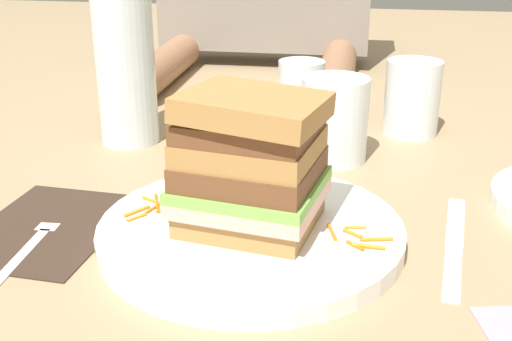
% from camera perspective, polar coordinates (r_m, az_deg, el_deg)
% --- Properties ---
extents(ground_plane, '(3.00, 3.00, 0.00)m').
position_cam_1_polar(ground_plane, '(0.59, 0.68, -6.58)').
color(ground_plane, '#9E8460').
extents(main_plate, '(0.28, 0.28, 0.02)m').
position_cam_1_polar(main_plate, '(0.60, -0.47, -5.40)').
color(main_plate, white).
rests_on(main_plate, ground_plane).
extents(sandwich, '(0.14, 0.13, 0.13)m').
position_cam_1_polar(sandwich, '(0.57, -0.43, 0.73)').
color(sandwich, '#A87A42').
rests_on(sandwich, main_plate).
extents(carrot_shred_0, '(0.01, 0.02, 0.00)m').
position_cam_1_polar(carrot_shred_0, '(0.61, -7.72, -4.01)').
color(carrot_shred_0, orange).
rests_on(carrot_shred_0, main_plate).
extents(carrot_shred_1, '(0.02, 0.03, 0.00)m').
position_cam_1_polar(carrot_shred_1, '(0.62, -10.41, -3.51)').
color(carrot_shred_1, orange).
rests_on(carrot_shred_1, main_plate).
extents(carrot_shred_2, '(0.02, 0.01, 0.00)m').
position_cam_1_polar(carrot_shred_2, '(0.64, -9.17, -2.59)').
color(carrot_shred_2, orange).
rests_on(carrot_shred_2, main_plate).
extents(carrot_shred_3, '(0.01, 0.02, 0.00)m').
position_cam_1_polar(carrot_shred_3, '(0.64, -7.98, -2.57)').
color(carrot_shred_3, orange).
rests_on(carrot_shred_3, main_plate).
extents(carrot_shred_4, '(0.02, 0.02, 0.00)m').
position_cam_1_polar(carrot_shred_4, '(0.61, -10.30, -3.87)').
color(carrot_shred_4, orange).
rests_on(carrot_shred_4, main_plate).
extents(carrot_shred_5, '(0.01, 0.03, 0.00)m').
position_cam_1_polar(carrot_shred_5, '(0.63, -8.97, -3.26)').
color(carrot_shred_5, orange).
rests_on(carrot_shred_5, main_plate).
extents(carrot_shred_6, '(0.01, 0.03, 0.00)m').
position_cam_1_polar(carrot_shred_6, '(0.64, -8.71, -2.70)').
color(carrot_shred_6, orange).
rests_on(carrot_shred_6, main_plate).
extents(carrot_shred_7, '(0.02, 0.03, 0.00)m').
position_cam_1_polar(carrot_shred_7, '(0.63, -7.43, -3.20)').
color(carrot_shred_7, orange).
rests_on(carrot_shred_7, main_plate).
extents(carrot_shred_8, '(0.02, 0.02, 0.00)m').
position_cam_1_polar(carrot_shred_8, '(0.56, 8.69, -6.54)').
color(carrot_shred_8, orange).
rests_on(carrot_shred_8, main_plate).
extents(carrot_shred_9, '(0.02, 0.01, 0.00)m').
position_cam_1_polar(carrot_shred_9, '(0.58, 8.46, -5.41)').
color(carrot_shred_9, orange).
rests_on(carrot_shred_9, main_plate).
extents(carrot_shred_10, '(0.03, 0.01, 0.00)m').
position_cam_1_polar(carrot_shred_10, '(0.56, 9.82, -6.57)').
color(carrot_shred_10, orange).
rests_on(carrot_shred_10, main_plate).
extents(carrot_shred_11, '(0.02, 0.01, 0.00)m').
position_cam_1_polar(carrot_shred_11, '(0.59, 8.71, -4.94)').
color(carrot_shred_11, orange).
rests_on(carrot_shred_11, main_plate).
extents(carrot_shred_12, '(0.03, 0.01, 0.00)m').
position_cam_1_polar(carrot_shred_12, '(0.57, 10.52, -5.94)').
color(carrot_shred_12, orange).
rests_on(carrot_shred_12, main_plate).
extents(carrot_shred_13, '(0.01, 0.03, 0.00)m').
position_cam_1_polar(carrot_shred_13, '(0.58, 6.68, -5.34)').
color(carrot_shred_13, orange).
rests_on(carrot_shred_13, main_plate).
extents(napkin_dark, '(0.14, 0.18, 0.00)m').
position_cam_1_polar(napkin_dark, '(0.65, -17.98, -4.91)').
color(napkin_dark, '#38281E').
rests_on(napkin_dark, ground_plane).
extents(fork, '(0.02, 0.17, 0.00)m').
position_cam_1_polar(fork, '(0.63, -18.84, -5.56)').
color(fork, silver).
rests_on(fork, napkin_dark).
extents(knife, '(0.04, 0.20, 0.00)m').
position_cam_1_polar(knife, '(0.61, 16.99, -6.33)').
color(knife, silver).
rests_on(knife, ground_plane).
extents(juice_glass, '(0.08, 0.08, 0.10)m').
position_cam_1_polar(juice_glass, '(0.78, 6.85, 4.04)').
color(juice_glass, white).
rests_on(juice_glass, ground_plane).
extents(water_bottle, '(0.07, 0.07, 0.27)m').
position_cam_1_polar(water_bottle, '(0.83, -11.49, 10.37)').
color(water_bottle, silver).
rests_on(water_bottle, ground_plane).
extents(empty_tumbler_0, '(0.07, 0.07, 0.08)m').
position_cam_1_polar(empty_tumbler_0, '(0.94, 3.98, 7.11)').
color(empty_tumbler_0, silver).
rests_on(empty_tumbler_0, ground_plane).
extents(empty_tumbler_1, '(0.07, 0.07, 0.10)m').
position_cam_1_polar(empty_tumbler_1, '(0.89, 13.54, 6.22)').
color(empty_tumbler_1, silver).
rests_on(empty_tumbler_1, ground_plane).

